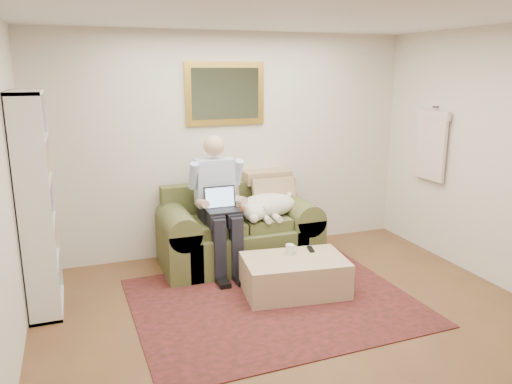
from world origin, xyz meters
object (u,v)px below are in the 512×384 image
sleeping_dog (267,205)px  coffee_mug (290,249)px  sofa (239,237)px  laptop (221,204)px  bookshelf (37,204)px  ottoman (294,276)px  seated_man (220,206)px

sleeping_dog → coffee_mug: sleeping_dog is taller
sofa → laptop: bearing=-139.0°
sleeping_dog → bookshelf: bookshelf is taller
ottoman → sofa: bearing=105.3°
seated_man → sofa: bearing=31.5°
laptop → bookshelf: 1.80m
seated_man → laptop: size_ratio=4.33×
sofa → coffee_mug: size_ratio=17.64×
seated_man → ottoman: 1.11m
sleeping_dog → ottoman: 1.01m
sofa → coffee_mug: (0.27, -0.83, 0.11)m
laptop → seated_man: bearing=90.0°
sofa → laptop: (-0.26, -0.23, 0.47)m
ottoman → sleeping_dog: bearing=86.6°
sofa → ottoman: bearing=-74.7°
sofa → laptop: size_ratio=5.15×
ottoman → bookshelf: size_ratio=0.50×
sofa → sleeping_dog: 0.50m
seated_man → coffee_mug: (0.53, -0.67, -0.33)m
coffee_mug → bookshelf: (-2.31, 0.41, 0.59)m
seated_man → bookshelf: 1.82m
sleeping_dog → coffee_mug: size_ratio=7.26×
sofa → coffee_mug: 0.88m
seated_man → bookshelf: bearing=-171.7°
sofa → seated_man: bearing=-148.5°
laptop → ottoman: bearing=-54.3°
laptop → sleeping_dog: bearing=13.6°
seated_man → sleeping_dog: (0.58, 0.07, -0.07)m
ottoman → coffee_mug: 0.27m
laptop → coffee_mug: size_ratio=3.42×
sofa → ottoman: (0.26, -0.96, -0.12)m
ottoman → bookshelf: 2.51m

